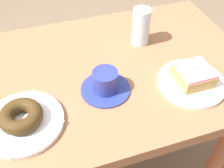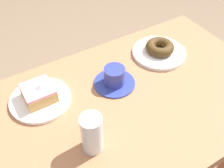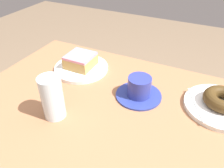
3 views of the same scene
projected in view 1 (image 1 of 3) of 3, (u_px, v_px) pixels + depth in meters
table at (97, 96)px, 0.91m from camera, size 1.05×0.63×0.75m
plate_glazed_square at (191, 83)px, 0.78m from camera, size 0.20×0.20×0.01m
napkin_glazed_square at (192, 81)px, 0.78m from camera, size 0.15×0.15×0.00m
donut_glazed_square at (194, 75)px, 0.76m from camera, size 0.10×0.10×0.05m
plate_chocolate_ring at (24, 122)px, 0.68m from camera, size 0.21×0.21×0.01m
napkin_chocolate_ring at (23, 121)px, 0.67m from camera, size 0.21×0.21×0.00m
donut_chocolate_ring at (21, 116)px, 0.66m from camera, size 0.11×0.11×0.04m
water_glass at (141, 27)px, 0.89m from camera, size 0.06×0.06×0.13m
coffee_cup at (105, 83)px, 0.75m from camera, size 0.15×0.15×0.07m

